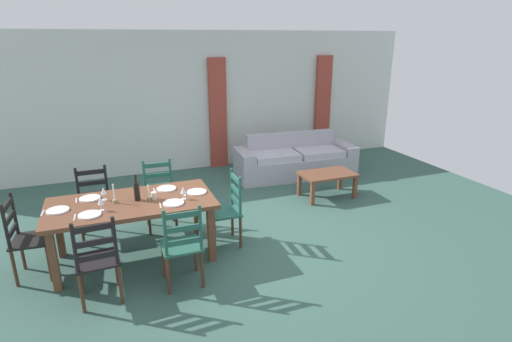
{
  "coord_description": "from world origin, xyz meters",
  "views": [
    {
      "loc": [
        -1.6,
        -4.67,
        2.58
      ],
      "look_at": [
        0.37,
        0.47,
        0.75
      ],
      "focal_mm": 28.43,
      "sensor_mm": 36.0,
      "label": 1
    }
  ],
  "objects_px": {
    "dining_chair_near_left": "(97,260)",
    "dining_chair_far_right": "(160,195)",
    "dining_table": "(132,208)",
    "dining_chair_head_east": "(227,209)",
    "wine_glass_near_right": "(183,190)",
    "dining_chair_far_left": "(95,204)",
    "wine_bottle": "(137,191)",
    "coffee_table": "(327,177)",
    "wine_glass_near_left": "(100,201)",
    "wine_glass_far_left": "(103,191)",
    "couch": "(294,161)",
    "coffee_cup_primary": "(154,196)",
    "dining_chair_head_west": "(26,238)",
    "dining_chair_near_right": "(182,245)"
  },
  "relations": [
    {
      "from": "dining_chair_head_west",
      "to": "coffee_cup_primary",
      "type": "distance_m",
      "value": 1.44
    },
    {
      "from": "wine_glass_near_right",
      "to": "dining_chair_near_right",
      "type": "bearing_deg",
      "value": -104.16
    },
    {
      "from": "dining_table",
      "to": "dining_chair_near_left",
      "type": "relative_size",
      "value": 1.98
    },
    {
      "from": "wine_glass_near_right",
      "to": "coffee_table",
      "type": "distance_m",
      "value": 2.87
    },
    {
      "from": "dining_chair_near_left",
      "to": "dining_chair_far_right",
      "type": "xyz_separation_m",
      "value": [
        0.83,
        1.54,
        0.0
      ]
    },
    {
      "from": "wine_glass_near_right",
      "to": "coffee_cup_primary",
      "type": "bearing_deg",
      "value": 159.82
    },
    {
      "from": "dining_chair_head_west",
      "to": "wine_glass_near_left",
      "type": "height_order",
      "value": "dining_chair_head_west"
    },
    {
      "from": "coffee_cup_primary",
      "to": "couch",
      "type": "height_order",
      "value": "coffee_cup_primary"
    },
    {
      "from": "dining_chair_far_left",
      "to": "dining_table",
      "type": "bearing_deg",
      "value": -61.12
    },
    {
      "from": "dining_chair_near_right",
      "to": "wine_glass_near_left",
      "type": "xyz_separation_m",
      "value": [
        -0.76,
        0.61,
        0.38
      ]
    },
    {
      "from": "couch",
      "to": "coffee_table",
      "type": "relative_size",
      "value": 2.59
    },
    {
      "from": "dining_chair_far_right",
      "to": "coffee_table",
      "type": "bearing_deg",
      "value": 2.98
    },
    {
      "from": "dining_chair_head_east",
      "to": "wine_glass_near_right",
      "type": "distance_m",
      "value": 0.7
    },
    {
      "from": "dining_chair_head_east",
      "to": "dining_chair_near_left",
      "type": "bearing_deg",
      "value": -155.29
    },
    {
      "from": "wine_glass_near_right",
      "to": "coffee_table",
      "type": "height_order",
      "value": "wine_glass_near_right"
    },
    {
      "from": "wine_bottle",
      "to": "coffee_table",
      "type": "relative_size",
      "value": 0.35
    },
    {
      "from": "wine_glass_near_right",
      "to": "wine_glass_far_left",
      "type": "bearing_deg",
      "value": 160.69
    },
    {
      "from": "dining_chair_near_left",
      "to": "dining_chair_far_right",
      "type": "bearing_deg",
      "value": 61.51
    },
    {
      "from": "dining_chair_far_left",
      "to": "dining_chair_head_west",
      "type": "height_order",
      "value": "same"
    },
    {
      "from": "wine_bottle",
      "to": "coffee_cup_primary",
      "type": "relative_size",
      "value": 3.51
    },
    {
      "from": "dining_table",
      "to": "dining_chair_far_left",
      "type": "xyz_separation_m",
      "value": [
        -0.43,
        0.78,
        -0.19
      ]
    },
    {
      "from": "dining_table",
      "to": "dining_chair_head_west",
      "type": "xyz_separation_m",
      "value": [
        -1.14,
        0.03,
        -0.19
      ]
    },
    {
      "from": "dining_chair_far_left",
      "to": "dining_chair_head_east",
      "type": "bearing_deg",
      "value": -27.06
    },
    {
      "from": "dining_chair_far_right",
      "to": "wine_glass_far_left",
      "type": "relative_size",
      "value": 5.96
    },
    {
      "from": "coffee_table",
      "to": "coffee_cup_primary",
      "type": "bearing_deg",
      "value": -161.94
    },
    {
      "from": "dining_chair_near_left",
      "to": "wine_glass_far_left",
      "type": "distance_m",
      "value": 1.0
    },
    {
      "from": "wine_bottle",
      "to": "dining_table",
      "type": "bearing_deg",
      "value": -171.44
    },
    {
      "from": "dining_chair_head_east",
      "to": "dining_table",
      "type": "bearing_deg",
      "value": 178.41
    },
    {
      "from": "dining_chair_near_right",
      "to": "dining_chair_far_right",
      "type": "bearing_deg",
      "value": 90.34
    },
    {
      "from": "dining_chair_head_east",
      "to": "coffee_table",
      "type": "distance_m",
      "value": 2.26
    },
    {
      "from": "wine_glass_near_right",
      "to": "wine_glass_far_left",
      "type": "relative_size",
      "value": 1.0
    },
    {
      "from": "dining_chair_near_left",
      "to": "wine_glass_near_left",
      "type": "distance_m",
      "value": 0.71
    },
    {
      "from": "dining_chair_near_right",
      "to": "coffee_cup_primary",
      "type": "height_order",
      "value": "dining_chair_near_right"
    },
    {
      "from": "dining_table",
      "to": "dining_chair_far_right",
      "type": "height_order",
      "value": "dining_chair_far_right"
    },
    {
      "from": "dining_chair_far_left",
      "to": "wine_glass_far_left",
      "type": "distance_m",
      "value": 0.74
    },
    {
      "from": "dining_table",
      "to": "dining_chair_near_left",
      "type": "distance_m",
      "value": 0.88
    },
    {
      "from": "dining_chair_head_east",
      "to": "wine_bottle",
      "type": "xyz_separation_m",
      "value": [
        -1.08,
        0.04,
        0.39
      ]
    },
    {
      "from": "dining_chair_far_right",
      "to": "wine_glass_far_left",
      "type": "height_order",
      "value": "dining_chair_far_right"
    },
    {
      "from": "coffee_cup_primary",
      "to": "wine_glass_far_left",
      "type": "bearing_deg",
      "value": 161.21
    },
    {
      "from": "dining_chair_near_left",
      "to": "dining_chair_head_east",
      "type": "bearing_deg",
      "value": 24.71
    },
    {
      "from": "dining_chair_near_left",
      "to": "dining_chair_head_west",
      "type": "bearing_deg",
      "value": 133.05
    },
    {
      "from": "wine_glass_far_left",
      "to": "couch",
      "type": "distance_m",
      "value": 4.04
    },
    {
      "from": "dining_chair_far_left",
      "to": "coffee_table",
      "type": "xyz_separation_m",
      "value": [
        3.63,
        0.15,
        -0.12
      ]
    },
    {
      "from": "dining_chair_near_left",
      "to": "dining_table",
      "type": "bearing_deg",
      "value": 61.44
    },
    {
      "from": "dining_chair_far_right",
      "to": "dining_table",
      "type": "bearing_deg",
      "value": -118.41
    },
    {
      "from": "wine_glass_near_right",
      "to": "dining_chair_head_east",
      "type": "bearing_deg",
      "value": 11.74
    },
    {
      "from": "wine_bottle",
      "to": "wine_glass_near_left",
      "type": "relative_size",
      "value": 1.96
    },
    {
      "from": "dining_chair_head_west",
      "to": "coffee_table",
      "type": "distance_m",
      "value": 4.43
    },
    {
      "from": "wine_glass_far_left",
      "to": "dining_table",
      "type": "bearing_deg",
      "value": -28.35
    },
    {
      "from": "dining_chair_head_east",
      "to": "wine_glass_near_right",
      "type": "xyz_separation_m",
      "value": [
        -0.57,
        -0.12,
        0.38
      ]
    }
  ]
}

